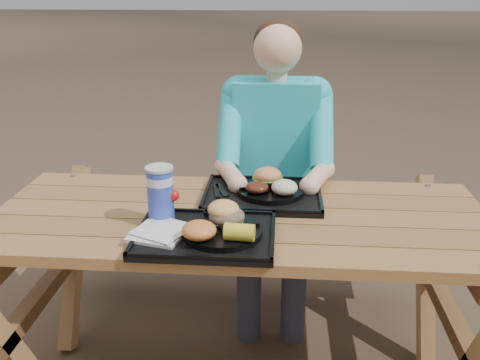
{
  "coord_description": "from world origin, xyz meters",
  "views": [
    {
      "loc": [
        0.14,
        -1.77,
        1.54
      ],
      "look_at": [
        0.0,
        0.0,
        0.88
      ],
      "focal_mm": 40.0,
      "sensor_mm": 36.0,
      "label": 1
    }
  ],
  "objects": [
    {
      "name": "burger",
      "position": [
        0.09,
        0.21,
        0.84
      ],
      "size": [
        0.11,
        0.11,
        0.1
      ],
      "primitive_type": null,
      "color": "#D8854C",
      "rests_on": "plate_far"
    },
    {
      "name": "tray_far",
      "position": [
        0.08,
        0.15,
        0.76
      ],
      "size": [
        0.45,
        0.35,
        0.02
      ],
      "primitive_type": "cube",
      "color": "black",
      "rests_on": "picnic_table"
    },
    {
      "name": "sandwich",
      "position": [
        -0.03,
        -0.17,
        0.85
      ],
      "size": [
        0.11,
        0.11,
        0.12
      ],
      "primitive_type": null,
      "color": "#EBA953",
      "rests_on": "plate_near"
    },
    {
      "name": "condiment_bbq",
      "position": [
        -0.09,
        -0.09,
        0.79
      ],
      "size": [
        0.05,
        0.05,
        0.03
      ],
      "primitive_type": "cylinder",
      "color": "black",
      "rests_on": "tray_near"
    },
    {
      "name": "baked_beans",
      "position": [
        0.06,
        0.11,
        0.81
      ],
      "size": [
        0.09,
        0.09,
        0.04
      ],
      "primitive_type": "ellipsoid",
      "color": "#4F1F0F",
      "rests_on": "plate_far"
    },
    {
      "name": "plate_near",
      "position": [
        -0.04,
        -0.22,
        0.78
      ],
      "size": [
        0.26,
        0.26,
        0.02
      ],
      "primitive_type": "cylinder",
      "color": "black",
      "rests_on": "tray_near"
    },
    {
      "name": "napkin_stack",
      "position": [
        -0.24,
        -0.23,
        0.78
      ],
      "size": [
        0.2,
        0.2,
        0.02
      ],
      "primitive_type": "cube",
      "rotation": [
        0.0,
        0.0,
        -0.24
      ],
      "color": "silver",
      "rests_on": "tray_near"
    },
    {
      "name": "soda_cup",
      "position": [
        -0.26,
        -0.11,
        0.86
      ],
      "size": [
        0.09,
        0.09,
        0.18
      ],
      "primitive_type": "cylinder",
      "color": "#1733AE",
      "rests_on": "tray_near"
    },
    {
      "name": "tray_near",
      "position": [
        -0.1,
        -0.21,
        0.76
      ],
      "size": [
        0.45,
        0.35,
        0.02
      ],
      "primitive_type": "cube",
      "color": "black",
      "rests_on": "picnic_table"
    },
    {
      "name": "mac_cheese",
      "position": [
        -0.1,
        -0.29,
        0.82
      ],
      "size": [
        0.11,
        0.11,
        0.05
      ],
      "primitive_type": "ellipsoid",
      "color": "orange",
      "rests_on": "plate_near"
    },
    {
      "name": "diner",
      "position": [
        0.12,
        0.6,
        0.64
      ],
      "size": [
        0.48,
        0.84,
        1.28
      ],
      "primitive_type": null,
      "color": "#1CB0C9",
      "rests_on": "ground"
    },
    {
      "name": "cutlery_far",
      "position": [
        -0.08,
        0.17,
        0.77
      ],
      "size": [
        0.07,
        0.14,
        0.01
      ],
      "primitive_type": "cube",
      "rotation": [
        0.0,
        0.0,
        0.36
      ],
      "color": "black",
      "rests_on": "tray_far"
    },
    {
      "name": "picnic_table",
      "position": [
        0.0,
        0.0,
        0.38
      ],
      "size": [
        1.8,
        1.49,
        0.75
      ],
      "primitive_type": null,
      "color": "#999999",
      "rests_on": "ground"
    },
    {
      "name": "plate_far",
      "position": [
        0.11,
        0.16,
        0.78
      ],
      "size": [
        0.26,
        0.26,
        0.02
      ],
      "primitive_type": "cylinder",
      "color": "black",
      "rests_on": "tray_far"
    },
    {
      "name": "condiment_mustard",
      "position": [
        -0.02,
        -0.1,
        0.78
      ],
      "size": [
        0.04,
        0.04,
        0.03
      ],
      "primitive_type": "cylinder",
      "color": "#FFFA1C",
      "rests_on": "tray_near"
    },
    {
      "name": "potato_salad",
      "position": [
        0.16,
        0.1,
        0.82
      ],
      "size": [
        0.1,
        0.1,
        0.05
      ],
      "primitive_type": "ellipsoid",
      "color": "beige",
      "rests_on": "plate_far"
    },
    {
      "name": "corn_cob",
      "position": [
        0.02,
        -0.29,
        0.82
      ],
      "size": [
        0.1,
        0.1,
        0.05
      ],
      "primitive_type": null,
      "rotation": [
        0.0,
        0.0,
        -0.08
      ],
      "color": "yellow",
      "rests_on": "plate_near"
    }
  ]
}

